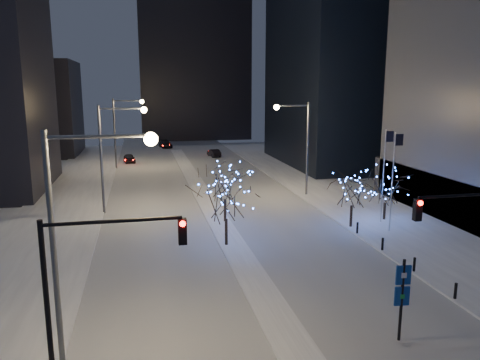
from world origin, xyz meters
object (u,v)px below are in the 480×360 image
object	(u,v)px
traffic_signal_west	(90,276)
holiday_tree_plaza_far	(386,187)
holiday_tree_median_near	(226,198)
holiday_tree_plaza_near	(352,189)
street_lamp_w_near	(79,217)
car_mid	(214,153)
street_lamp_east	(300,137)
street_lamp_w_mid	(112,144)
holiday_tree_median_far	(225,182)
street_lamp_w_far	(122,123)
car_near	(129,158)
car_far	(166,144)
wayfinding_sign	(402,291)

from	to	relation	value
traffic_signal_west	holiday_tree_plaza_far	size ratio (longest dim) A/B	1.39
holiday_tree_median_near	holiday_tree_plaza_near	xyz separation A→B (m)	(11.00, 2.33, -0.33)
street_lamp_w_near	holiday_tree_plaza_near	xyz separation A→B (m)	(19.44, 15.84, -3.12)
holiday_tree_median_near	holiday_tree_plaza_far	xyz separation A→B (m)	(14.83, 3.73, -0.62)
car_mid	holiday_tree_plaza_near	bearing A→B (deg)	87.25
street_lamp_east	holiday_tree_plaza_near	distance (m)	12.55
street_lamp_w_mid	holiday_tree_plaza_near	world-z (taller)	street_lamp_w_mid
holiday_tree_median_far	street_lamp_w_far	bearing A→B (deg)	107.23
street_lamp_east	holiday_tree_plaza_near	world-z (taller)	street_lamp_east
car_near	car_far	world-z (taller)	car_far
street_lamp_w_near	holiday_tree_plaza_near	world-z (taller)	street_lamp_w_near
street_lamp_w_far	wayfinding_sign	bearing A→B (deg)	-74.73
car_mid	holiday_tree_median_far	world-z (taller)	holiday_tree_median_far
holiday_tree_plaza_far	car_near	bearing A→B (deg)	120.69
car_mid	street_lamp_w_far	bearing A→B (deg)	21.38
holiday_tree_median_far	wayfinding_sign	xyz separation A→B (m)	(4.50, -20.63, -1.17)
street_lamp_east	car_near	xyz separation A→B (m)	(-18.32, 27.27, -5.79)
car_near	car_mid	xyz separation A→B (m)	(13.89, 3.35, -0.01)
street_lamp_w_near	holiday_tree_median_near	world-z (taller)	street_lamp_w_near
street_lamp_w_far	car_far	world-z (taller)	street_lamp_w_far
street_lamp_w_far	car_far	bearing A→B (deg)	72.12
street_lamp_w_near	wayfinding_sign	distance (m)	14.55
car_near	wayfinding_sign	bearing A→B (deg)	-84.47
street_lamp_w_far	holiday_tree_plaza_near	bearing A→B (deg)	-60.36
holiday_tree_plaza_near	holiday_tree_median_far	bearing A→B (deg)	159.52
traffic_signal_west	wayfinding_sign	distance (m)	13.67
street_lamp_w_mid	street_lamp_w_far	bearing A→B (deg)	90.00
wayfinding_sign	car_mid	bearing A→B (deg)	94.89
car_far	holiday_tree_median_near	xyz separation A→B (m)	(1.20, -58.91, 3.01)
street_lamp_w_far	car_mid	xyz separation A→B (m)	(14.59, 8.63, -5.85)
car_far	holiday_tree_plaza_near	size ratio (longest dim) A/B	0.97
car_near	holiday_tree_plaza_far	size ratio (longest dim) A/B	0.77
car_near	traffic_signal_west	bearing A→B (deg)	-97.90
street_lamp_east	holiday_tree_median_far	size ratio (longest dim) A/B	1.90
traffic_signal_west	holiday_tree_median_far	xyz separation A→B (m)	(8.94, 21.58, -1.14)
holiday_tree_plaza_near	holiday_tree_plaza_far	xyz separation A→B (m)	(3.83, 1.41, -0.29)
street_lamp_w_near	street_lamp_east	distance (m)	33.85
car_near	car_far	xyz separation A→B (m)	(6.54, 17.15, 0.04)
holiday_tree_median_far	holiday_tree_plaza_near	size ratio (longest dim) A/B	1.07
street_lamp_w_near	holiday_tree_median_near	xyz separation A→B (m)	(8.44, 13.51, -2.79)
car_near	holiday_tree_plaza_near	distance (m)	43.75
car_far	holiday_tree_median_far	bearing A→B (deg)	-96.28
car_mid	holiday_tree_median_near	bearing A→B (deg)	73.02
street_lamp_w_mid	car_near	xyz separation A→B (m)	(0.70, 30.27, -5.84)
car_near	street_lamp_w_mid	bearing A→B (deg)	-99.02
street_lamp_w_mid	holiday_tree_median_near	distance (m)	14.53
traffic_signal_west	car_mid	bearing A→B (deg)	76.92
street_lamp_w_far	street_lamp_east	world-z (taller)	same
wayfinding_sign	holiday_tree_median_far	bearing A→B (deg)	107.82
holiday_tree_plaza_far	street_lamp_w_mid	bearing A→B (deg)	161.57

